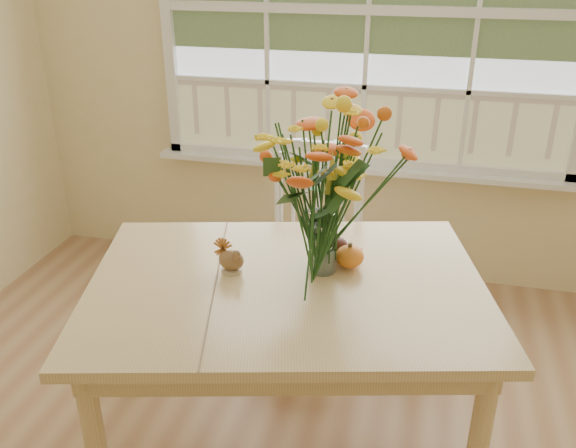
# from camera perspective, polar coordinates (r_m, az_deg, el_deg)

# --- Properties ---
(wall_back) EXTENTS (4.00, 0.02, 2.70)m
(wall_back) POSITION_cam_1_polar(r_m,az_deg,el_deg) (3.44, 7.44, 16.00)
(wall_back) COLOR beige
(wall_back) RESTS_ON floor
(window) EXTENTS (2.42, 0.12, 1.74)m
(window) POSITION_cam_1_polar(r_m,az_deg,el_deg) (3.37, 7.54, 18.94)
(window) COLOR silver
(window) RESTS_ON wall_back
(dining_table) EXTENTS (1.63, 1.33, 0.76)m
(dining_table) POSITION_cam_1_polar(r_m,az_deg,el_deg) (2.26, -0.12, -7.40)
(dining_table) COLOR tan
(dining_table) RESTS_ON floor
(windsor_chair) EXTENTS (0.46, 0.44, 0.99)m
(windsor_chair) POSITION_cam_1_polar(r_m,az_deg,el_deg) (2.99, 2.42, -1.30)
(windsor_chair) COLOR white
(windsor_chair) RESTS_ON floor
(flower_vase) EXTENTS (0.48, 0.48, 0.57)m
(flower_vase) POSITION_cam_1_polar(r_m,az_deg,el_deg) (2.14, 3.44, 3.69)
(flower_vase) COLOR white
(flower_vase) RESTS_ON dining_table
(pumpkin) EXTENTS (0.11, 0.11, 0.08)m
(pumpkin) POSITION_cam_1_polar(r_m,az_deg,el_deg) (2.29, 5.78, -3.14)
(pumpkin) COLOR orange
(pumpkin) RESTS_ON dining_table
(turkey_figurine) EXTENTS (0.10, 0.08, 0.12)m
(turkey_figurine) POSITION_cam_1_polar(r_m,az_deg,el_deg) (2.26, -5.33, -3.40)
(turkey_figurine) COLOR #CCB78C
(turkey_figurine) RESTS_ON dining_table
(dark_gourd) EXTENTS (0.13, 0.09, 0.08)m
(dark_gourd) POSITION_cam_1_polar(r_m,az_deg,el_deg) (2.37, 4.64, -2.24)
(dark_gourd) COLOR #38160F
(dark_gourd) RESTS_ON dining_table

